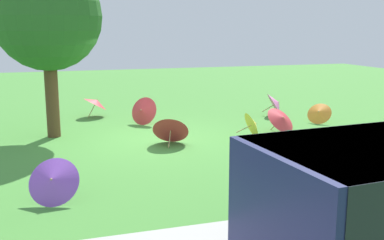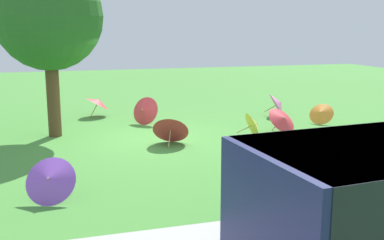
{
  "view_description": "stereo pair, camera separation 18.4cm",
  "coord_description": "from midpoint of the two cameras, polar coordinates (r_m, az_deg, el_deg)",
  "views": [
    {
      "loc": [
        2.41,
        11.23,
        2.77
      ],
      "look_at": [
        -0.88,
        0.87,
        0.6
      ],
      "focal_mm": 43.41,
      "sensor_mm": 36.0,
      "label": 1
    },
    {
      "loc": [
        2.23,
        11.28,
        2.77
      ],
      "look_at": [
        -0.88,
        0.87,
        0.6
      ],
      "focal_mm": 43.41,
      "sensor_mm": 36.0,
      "label": 2
    }
  ],
  "objects": [
    {
      "name": "ground",
      "position": [
        11.82,
        -5.82,
        -2.32
      ],
      "size": [
        40.0,
        40.0,
        0.0
      ],
      "primitive_type": "plane",
      "color": "#478C38"
    },
    {
      "name": "shade_tree",
      "position": [
        12.25,
        -17.78,
        11.94
      ],
      "size": [
        2.69,
        2.69,
        4.39
      ],
      "color": "brown",
      "rests_on": "ground"
    },
    {
      "name": "parasol_teal_0",
      "position": [
        9.82,
        10.44,
        -2.81
      ],
      "size": [
        0.84,
        0.79,
        0.82
      ],
      "color": "tan",
      "rests_on": "ground"
    },
    {
      "name": "parasol_red_0",
      "position": [
        12.68,
        10.57,
        0.14
      ],
      "size": [
        1.05,
        0.98,
        0.7
      ],
      "color": "tan",
      "rests_on": "ground"
    },
    {
      "name": "parasol_red_1",
      "position": [
        14.94,
        -12.05,
        2.16
      ],
      "size": [
        0.87,
        0.89,
        0.73
      ],
      "color": "tan",
      "rests_on": "ground"
    },
    {
      "name": "parasol_purple_0",
      "position": [
        7.78,
        -17.41,
        -7.13
      ],
      "size": [
        0.97,
        0.84,
        0.76
      ],
      "color": "tan",
      "rests_on": "ground"
    },
    {
      "name": "parasol_red_2",
      "position": [
        11.18,
        -3.08,
        -1.0
      ],
      "size": [
        1.06,
        0.95,
        0.78
      ],
      "color": "tan",
      "rests_on": "ground"
    },
    {
      "name": "parasol_yellow_0",
      "position": [
        11.94,
        7.13,
        -0.53
      ],
      "size": [
        0.67,
        0.69,
        0.68
      ],
      "color": "tan",
      "rests_on": "ground"
    },
    {
      "name": "parasol_red_3",
      "position": [
        13.48,
        -6.49,
        1.17
      ],
      "size": [
        0.91,
        0.92,
        0.83
      ],
      "color": "tan",
      "rests_on": "ground"
    },
    {
      "name": "parasol_pink_1",
      "position": [
        15.03,
        9.97,
        2.01
      ],
      "size": [
        0.82,
        0.93,
        0.78
      ],
      "color": "tan",
      "rests_on": "ground"
    },
    {
      "name": "parasol_orange_1",
      "position": [
        14.12,
        14.98,
        0.88
      ],
      "size": [
        0.88,
        0.89,
        0.63
      ],
      "color": "tan",
      "rests_on": "ground"
    },
    {
      "name": "parasol_teal_3",
      "position": [
        12.31,
        21.58,
        -1.04
      ],
      "size": [
        0.79,
        0.72,
        0.57
      ],
      "color": "tan",
      "rests_on": "ground"
    },
    {
      "name": "parasol_pink_2",
      "position": [
        11.05,
        19.86,
        -2.32
      ],
      "size": [
        0.68,
        0.61,
        0.52
      ],
      "color": "tan",
      "rests_on": "ground"
    }
  ]
}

